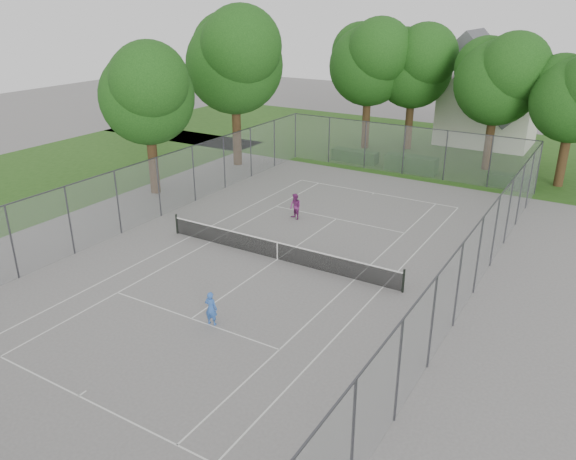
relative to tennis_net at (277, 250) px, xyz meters
The scene contains 18 objects.
ground 0.51m from the tennis_net, ahead, with size 120.00×120.00×0.00m, color slate.
grass_far 26.00m from the tennis_net, 90.00° to the left, with size 60.00×20.00×0.00m, color #254D16.
grass_left 22.01m from the tennis_net, behind, with size 16.00×40.00×0.00m, color #254D16.
court_markings 0.50m from the tennis_net, ahead, with size 11.03×23.83×0.01m.
tennis_net is the anchor object (origin of this frame).
perimeter_fence 1.30m from the tennis_net, ahead, with size 18.08×34.08×3.52m.
tree_far_left 24.36m from the tennis_net, 103.46° to the left, with size 7.39×6.74×10.62m.
tree_far_midleft 25.29m from the tennis_net, 95.25° to the left, with size 7.11×6.49×10.21m.
tree_far_midright 22.83m from the tennis_net, 76.92° to the left, with size 6.87×6.27×9.87m.
tree_far_right 22.91m from the tennis_net, 62.81° to the left, with size 6.25×5.71×8.99m.
tree_side_back 18.88m from the tennis_net, 132.12° to the left, with size 8.05×7.35×11.57m.
tree_side_front 14.43m from the tennis_net, 159.60° to the left, with size 6.71×6.13×9.65m.
hedge_left 18.80m from the tennis_net, 103.41° to the left, with size 3.58×1.07×0.89m, color #1B4215.
hedge_mid 17.91m from the tennis_net, 88.96° to the left, with size 3.80×1.08×1.19m, color #1B4215.
hedge_right 19.31m from the tennis_net, 68.03° to the left, with size 2.78×1.02×0.83m, color #1B4215.
house 29.96m from the tennis_net, 84.55° to the left, with size 7.60×5.89×9.46m.
girl_player 6.36m from the tennis_net, 81.44° to the right, with size 0.51×0.34×1.40m, color blue.
woman_player 5.56m from the tennis_net, 111.47° to the left, with size 0.73×0.57×1.51m, color #7B296D.
Camera 1 is at (13.21, -20.84, 11.67)m, focal length 35.00 mm.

